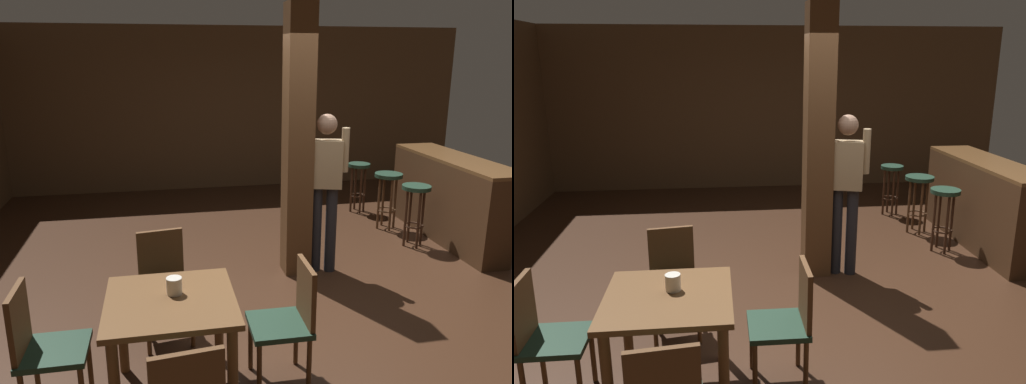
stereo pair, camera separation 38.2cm
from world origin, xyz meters
The scene contains 13 objects.
ground_plane centered at (0.00, 0.00, 0.00)m, with size 10.80×10.80×0.00m, color #382114.
wall_back centered at (0.00, 4.50, 1.40)m, with size 8.00×0.10×2.80m, color brown.
pillar centered at (-0.08, 0.65, 1.40)m, with size 0.28×0.28×2.80m, color brown.
dining_table centered at (-1.47, -1.23, 0.60)m, with size 0.85×0.85×0.74m.
chair_east centered at (-0.65, -1.22, 0.51)m, with size 0.43×0.43×0.89m.
chair_north centered at (-1.51, -0.43, 0.51)m, with size 0.48×0.48×0.89m.
chair_west centered at (-2.30, -1.24, 0.51)m, with size 0.42×0.42×0.89m.
napkin_cup centered at (-1.45, -1.16, 0.80)m, with size 0.11×0.11×0.12m, color silver.
standing_person centered at (0.21, 0.59, 1.00)m, with size 0.47×0.29×1.72m.
bar_counter centered at (2.08, 1.26, 0.54)m, with size 0.56×2.17×1.06m.
bar_stool_near centered at (1.56, 1.09, 0.58)m, with size 0.35×0.35×0.77m.
bar_stool_mid centered at (1.52, 1.77, 0.58)m, with size 0.37×0.37×0.77m.
bar_stool_far centered at (1.43, 2.57, 0.55)m, with size 0.32×0.32×0.75m.
Camera 2 is at (-1.13, -4.33, 2.28)m, focal length 35.00 mm.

